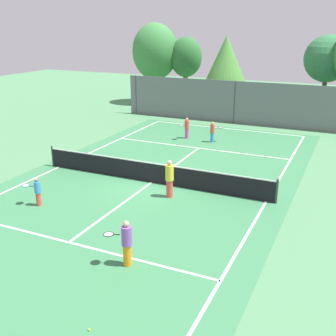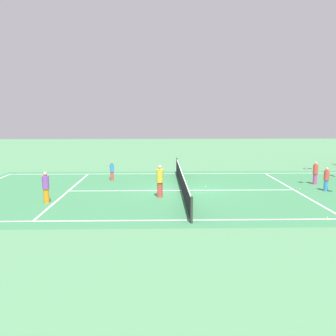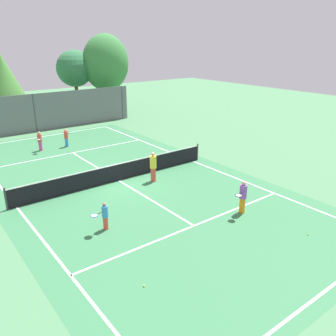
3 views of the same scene
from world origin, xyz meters
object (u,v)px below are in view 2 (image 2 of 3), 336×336
player_4 (112,171)px  tennis_ball_6 (300,189)px  player_1 (315,173)px  tennis_ball_0 (187,181)px  player_0 (327,179)px  tennis_ball_3 (327,218)px  player_2 (160,181)px  tennis_ball_4 (206,187)px  tennis_ball_1 (54,178)px  player_3 (46,187)px

player_4 → tennis_ball_6: size_ratio=18.42×
player_1 → tennis_ball_0: (-1.11, -7.75, -0.69)m
player_0 → tennis_ball_3: player_0 is taller
tennis_ball_0 → tennis_ball_6: (2.57, 6.25, 0.00)m
player_2 → tennis_ball_0: bearing=157.1°
player_0 → tennis_ball_4: bearing=-100.1°
player_2 → player_4: (-4.63, -3.11, -0.23)m
tennis_ball_6 → player_0: bearing=72.6°
tennis_ball_6 → tennis_ball_0: bearing=-112.3°
tennis_ball_1 → tennis_ball_4: bearing=73.2°
player_2 → player_0: bearing=97.4°
player_0 → player_1: player_1 is taller
player_4 → tennis_ball_3: bearing=49.7°
player_2 → tennis_ball_6: 8.23m
player_0 → player_3: size_ratio=0.87×
tennis_ball_4 → tennis_ball_6: 5.37m
player_2 → tennis_ball_0: size_ratio=25.53×
player_1 → tennis_ball_0: player_1 is taller
tennis_ball_0 → tennis_ball_6: same height
player_3 → tennis_ball_0: 9.03m
player_4 → tennis_ball_1: size_ratio=18.42×
player_1 → player_3: (4.13, -15.06, 0.08)m
tennis_ball_4 → tennis_ball_0: bearing=-152.5°
tennis_ball_0 → tennis_ball_3: (8.09, 5.17, 0.00)m
tennis_ball_1 → player_4: bearing=79.7°
player_3 → tennis_ball_6: 13.84m
player_1 → player_2: size_ratio=0.82×
tennis_ball_1 → player_0: bearing=75.9°
player_4 → tennis_ball_4: player_4 is taller
player_0 → player_1: bearing=174.5°
player_0 → tennis_ball_6: bearing=-107.4°
tennis_ball_0 → tennis_ball_1: 8.96m
player_0 → tennis_ball_3: size_ratio=20.32×
player_2 → tennis_ball_0: player_2 is taller
player_2 → player_4: bearing=-146.1°
player_2 → player_3: (1.05, -5.53, -0.07)m
player_2 → tennis_ball_3: (3.89, 6.95, -0.83)m
player_1 → player_2: player_2 is taller
player_3 → player_4: bearing=156.9°
player_2 → tennis_ball_4: (-2.39, 2.72, -0.83)m
player_0 → tennis_ball_0: 8.17m
tennis_ball_0 → tennis_ball_4: bearing=27.5°
player_1 → tennis_ball_4: player_1 is taller
player_2 → tennis_ball_0: 4.63m
player_3 → tennis_ball_1: 6.64m
player_4 → tennis_ball_0: 4.94m
tennis_ball_1 → tennis_ball_6: 15.60m
player_0 → player_3: bearing=-81.4°
tennis_ball_1 → tennis_ball_4: 10.27m
player_1 → tennis_ball_3: bearing=-20.3°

